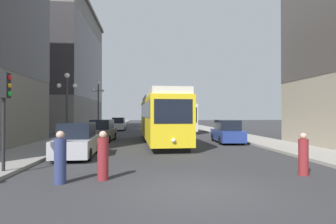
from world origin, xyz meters
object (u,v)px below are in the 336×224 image
object	(u,v)px
parked_car_left_mid	(77,141)
traffic_light_near_left	(4,95)
parked_car_left_far	(119,124)
pedestrian_on_sidewalk	(60,159)
pedestrian_crossing_far	(103,157)
pedestrian_crossing_near	(303,155)
lamp_post_left_near	(67,97)
transit_bus	(179,117)
parked_car_left_near	(102,131)
streetcar	(161,116)
parked_car_right_far	(227,132)
lamp_post_left_far	(98,100)

from	to	relation	value
parked_car_left_mid	traffic_light_near_left	size ratio (longest dim) A/B	1.23
parked_car_left_far	pedestrian_on_sidewalk	xyz separation A→B (m)	(0.81, -30.14, -0.04)
pedestrian_crossing_far	pedestrian_on_sidewalk	size ratio (longest dim) A/B	0.98
pedestrian_crossing_near	lamp_post_left_near	distance (m)	15.56
transit_bus	parked_car_left_near	world-z (taller)	transit_bus
streetcar	lamp_post_left_near	xyz separation A→B (m)	(-6.81, -2.16, 1.41)
parked_car_left_far	pedestrian_on_sidewalk	size ratio (longest dim) A/B	2.46
parked_car_left_mid	lamp_post_left_near	bearing A→B (deg)	108.71
parked_car_right_far	parked_car_left_far	xyz separation A→B (m)	(-10.22, 17.98, -0.00)
parked_car_left_mid	pedestrian_on_sidewalk	distance (m)	5.81
streetcar	pedestrian_on_sidewalk	distance (m)	13.58
pedestrian_crossing_near	parked_car_left_near	bearing A→B (deg)	-72.76
transit_bus	pedestrian_crossing_far	size ratio (longest dim) A/B	6.77
parked_car_left_mid	pedestrian_crossing_near	size ratio (longest dim) A/B	2.86
parked_car_right_far	lamp_post_left_near	size ratio (longest dim) A/B	0.91
traffic_light_near_left	parked_car_left_near	bearing A→B (deg)	82.60
traffic_light_near_left	lamp_post_left_far	size ratio (longest dim) A/B	0.61
streetcar	lamp_post_left_near	size ratio (longest dim) A/B	2.72
traffic_light_near_left	lamp_post_left_far	world-z (taller)	lamp_post_left_far
parked_car_left_mid	lamp_post_left_near	distance (m)	5.96
pedestrian_crossing_far	pedestrian_on_sidewalk	xyz separation A→B (m)	(-1.32, -0.41, 0.02)
transit_bus	parked_car_left_mid	xyz separation A→B (m)	(-8.12, -20.52, -1.10)
parked_car_right_far	pedestrian_crossing_far	world-z (taller)	parked_car_right_far
parked_car_left_mid	lamp_post_left_far	distance (m)	18.88
parked_car_right_far	parked_car_left_far	bearing A→B (deg)	-57.33
transit_bus	pedestrian_crossing_far	xyz separation A→B (m)	(-5.98, -25.86, -1.16)
parked_car_left_mid	parked_car_left_far	distance (m)	24.39
transit_bus	parked_car_left_far	bearing A→B (deg)	152.71
parked_car_left_mid	pedestrian_crossing_far	xyz separation A→B (m)	(2.13, -5.34, -0.05)
traffic_light_near_left	parked_car_right_far	bearing A→B (deg)	41.77
pedestrian_crossing_near	lamp_post_left_far	xyz separation A→B (m)	(-11.36, 23.78, 3.33)
parked_car_left_mid	parked_car_left_near	bearing A→B (deg)	87.81
parked_car_left_near	parked_car_right_far	distance (m)	10.48
streetcar	transit_bus	world-z (taller)	streetcar
lamp_post_left_far	transit_bus	bearing A→B (deg)	11.37
pedestrian_crossing_far	traffic_light_near_left	xyz separation A→B (m)	(-3.81, 1.12, 2.19)
streetcar	traffic_light_near_left	bearing A→B (deg)	-122.69
transit_bus	pedestrian_crossing_near	distance (m)	25.86
parked_car_left_near	pedestrian_on_sidewalk	world-z (taller)	parked_car_left_near
pedestrian_crossing_near	traffic_light_near_left	distance (m)	11.42
pedestrian_crossing_near	parked_car_right_far	bearing A→B (deg)	-110.43
transit_bus	pedestrian_crossing_near	bearing A→B (deg)	-88.79
pedestrian_crossing_far	transit_bus	bearing A→B (deg)	-89.78
pedestrian_crossing_far	streetcar	bearing A→B (deg)	-89.32
parked_car_right_far	pedestrian_crossing_far	bearing A→B (deg)	58.54
parked_car_right_far	lamp_post_left_near	bearing A→B (deg)	9.80
parked_car_left_near	parked_car_left_far	distance (m)	15.63
transit_bus	parked_car_right_far	bearing A→B (deg)	-83.31
transit_bus	traffic_light_near_left	distance (m)	26.62
streetcar	parked_car_left_far	world-z (taller)	streetcar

